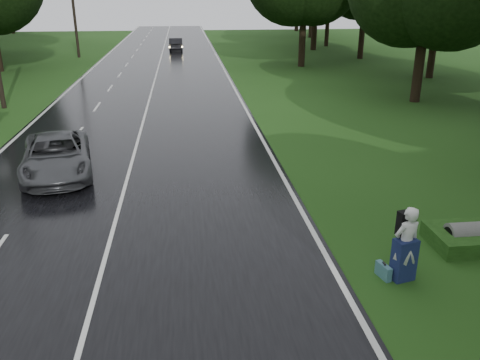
% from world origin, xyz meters
% --- Properties ---
extents(ground, '(160.00, 160.00, 0.00)m').
position_xyz_m(ground, '(0.00, 0.00, 0.00)').
color(ground, '#224B16').
rests_on(ground, ground).
extents(road, '(12.00, 140.00, 0.04)m').
position_xyz_m(road, '(0.00, 20.00, 0.02)').
color(road, black).
rests_on(road, ground).
extents(lane_center, '(0.12, 140.00, 0.01)m').
position_xyz_m(lane_center, '(0.00, 20.00, 0.04)').
color(lane_center, silver).
rests_on(lane_center, road).
extents(grey_car, '(3.43, 5.67, 1.47)m').
position_xyz_m(grey_car, '(-2.65, 8.27, 0.78)').
color(grey_car, '#47484B').
rests_on(grey_car, road).
extents(far_car, '(1.49, 4.26, 1.40)m').
position_xyz_m(far_car, '(1.52, 49.06, 0.74)').
color(far_car, black).
rests_on(far_car, road).
extents(hitchhiker, '(0.79, 0.75, 1.92)m').
position_xyz_m(hitchhiker, '(7.36, -0.17, 0.89)').
color(hitchhiker, silver).
rests_on(hitchhiker, ground).
extents(suitcase, '(0.26, 0.53, 0.36)m').
position_xyz_m(suitcase, '(6.92, -0.09, 0.18)').
color(suitcase, teal).
rests_on(suitcase, ground).
extents(culvert, '(1.37, 0.68, 0.68)m').
position_xyz_m(culvert, '(9.94, 1.23, 0.00)').
color(culvert, slate).
rests_on(culvert, ground).
extents(utility_pole_mid, '(1.80, 0.28, 10.02)m').
position_xyz_m(utility_pole_mid, '(-8.50, 20.46, 0.00)').
color(utility_pole_mid, black).
rests_on(utility_pole_mid, ground).
extents(utility_pole_far, '(1.80, 0.28, 9.74)m').
position_xyz_m(utility_pole_far, '(-8.50, 44.23, 0.00)').
color(utility_pole_far, black).
rests_on(utility_pole_far, ground).
extents(tree_left_e, '(7.90, 7.90, 12.35)m').
position_xyz_m(tree_left_e, '(-13.47, 35.25, 0.00)').
color(tree_left_e, black).
rests_on(tree_left_e, ground).
extents(tree_right_d, '(7.88, 7.88, 12.31)m').
position_xyz_m(tree_right_d, '(16.70, 19.47, 0.00)').
color(tree_right_d, black).
rests_on(tree_right_d, ground).
extents(tree_right_e, '(8.69, 8.69, 13.59)m').
position_xyz_m(tree_right_e, '(13.04, 35.33, 0.00)').
color(tree_right_e, black).
rests_on(tree_right_e, ground).
extents(tree_right_f, '(9.62, 9.62, 15.02)m').
position_xyz_m(tree_right_f, '(17.46, 48.24, 0.00)').
color(tree_right_f, black).
rests_on(tree_right_f, ground).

